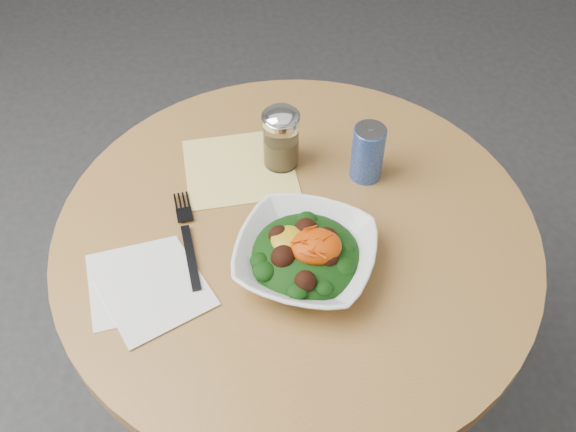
{
  "coord_description": "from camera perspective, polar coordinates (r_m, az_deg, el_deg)",
  "views": [
    {
      "loc": [
        -0.09,
        -0.75,
        1.67
      ],
      "look_at": [
        -0.02,
        -0.02,
        0.81
      ],
      "focal_mm": 40.0,
      "sensor_mm": 36.0,
      "label": 1
    }
  ],
  "objects": [
    {
      "name": "salad_bowl",
      "position": [
        1.11,
        1.57,
        -3.47
      ],
      "size": [
        0.31,
        0.31,
        0.09
      ],
      "color": "white",
      "rests_on": "table"
    },
    {
      "name": "beverage_can",
      "position": [
        1.25,
        7.1,
        5.62
      ],
      "size": [
        0.06,
        0.06,
        0.12
      ],
      "color": "#0D2194",
      "rests_on": "table"
    },
    {
      "name": "fork",
      "position": [
        1.19,
        -8.94,
        -1.72
      ],
      "size": [
        0.05,
        0.23,
        0.0
      ],
      "color": "black",
      "rests_on": "table"
    },
    {
      "name": "ground",
      "position": [
        1.83,
        0.5,
        -16.31
      ],
      "size": [
        6.0,
        6.0,
        0.0
      ],
      "primitive_type": "plane",
      "color": "#313134",
      "rests_on": "ground"
    },
    {
      "name": "cloth_napkin",
      "position": [
        1.3,
        -4.31,
        4.28
      ],
      "size": [
        0.23,
        0.22,
        0.0
      ],
      "primitive_type": "cube",
      "rotation": [
        0.0,
        0.0,
        0.08
      ],
      "color": "#E3BC0B",
      "rests_on": "table"
    },
    {
      "name": "table",
      "position": [
        1.35,
        0.66,
        -6.53
      ],
      "size": [
        0.9,
        0.9,
        0.75
      ],
      "color": "black",
      "rests_on": "ground"
    },
    {
      "name": "paper_napkins",
      "position": [
        1.14,
        -12.47,
        -6.14
      ],
      "size": [
        0.24,
        0.23,
        0.0
      ],
      "color": "white",
      "rests_on": "table"
    },
    {
      "name": "spice_shaker",
      "position": [
        1.26,
        -0.63,
        6.94
      ],
      "size": [
        0.08,
        0.08,
        0.14
      ],
      "color": "silver",
      "rests_on": "table"
    }
  ]
}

